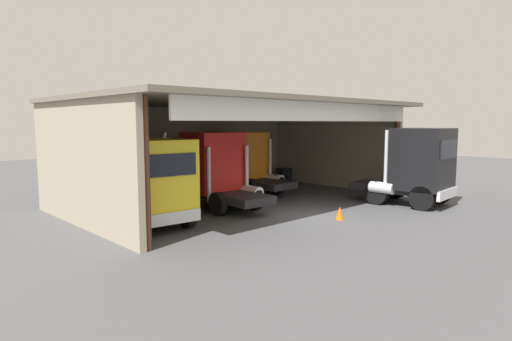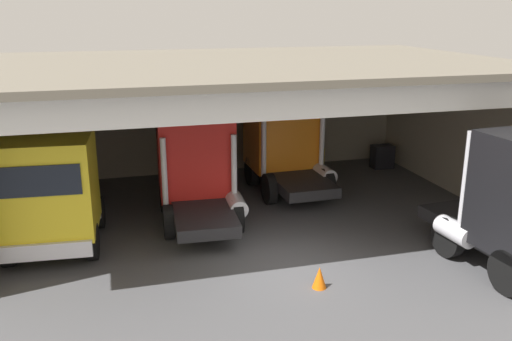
# 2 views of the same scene
# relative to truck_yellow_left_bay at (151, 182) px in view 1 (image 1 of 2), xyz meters

# --- Properties ---
(ground_plane) EXTENTS (80.00, 80.00, 0.00)m
(ground_plane) POSITION_rel_truck_yellow_left_bay_xyz_m (6.17, -2.61, -1.80)
(ground_plane) COLOR #4C4C4F
(ground_plane) RESTS_ON ground
(workshop_shed) EXTENTS (16.58, 10.67, 5.11)m
(workshop_shed) POSITION_rel_truck_yellow_left_bay_xyz_m (6.17, 2.90, 1.83)
(workshop_shed) COLOR #9E937F
(workshop_shed) RESTS_ON ground
(truck_yellow_left_bay) EXTENTS (2.75, 4.94, 3.64)m
(truck_yellow_left_bay) POSITION_rel_truck_yellow_left_bay_xyz_m (0.00, 0.00, 0.00)
(truck_yellow_left_bay) COLOR yellow
(truck_yellow_left_bay) RESTS_ON ground
(truck_red_center_right_bay) EXTENTS (2.64, 4.88, 3.59)m
(truck_red_center_right_bay) POSITION_rel_truck_yellow_left_bay_xyz_m (4.41, 1.57, 0.05)
(truck_red_center_right_bay) COLOR red
(truck_red_center_right_bay) RESTS_ON ground
(truck_orange_center_bay) EXTENTS (2.71, 4.76, 3.49)m
(truck_orange_center_bay) POSITION_rel_truck_yellow_left_bay_xyz_m (8.13, 3.71, 0.02)
(truck_orange_center_bay) COLOR orange
(truck_orange_center_bay) RESTS_ON ground
(truck_black_yard_outside) EXTENTS (2.96, 4.91, 3.78)m
(truck_black_yard_outside) POSITION_rel_truck_yellow_left_bay_xyz_m (11.87, -4.72, 0.19)
(truck_black_yard_outside) COLOR black
(truck_black_yard_outside) RESTS_ON ground
(oil_drum) EXTENTS (0.58, 0.58, 0.89)m
(oil_drum) POSITION_rel_truck_yellow_left_bay_xyz_m (10.33, 5.80, -1.36)
(oil_drum) COLOR gold
(oil_drum) RESTS_ON ground
(tool_cart) EXTENTS (0.90, 0.60, 1.00)m
(tool_cart) POSITION_rel_truck_yellow_left_bay_xyz_m (13.09, 5.22, -1.30)
(tool_cart) COLOR black
(tool_cart) RESTS_ON ground
(traffic_cone) EXTENTS (0.36, 0.36, 0.56)m
(traffic_cone) POSITION_rel_truck_yellow_left_bay_xyz_m (6.51, -4.03, -1.52)
(traffic_cone) COLOR orange
(traffic_cone) RESTS_ON ground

